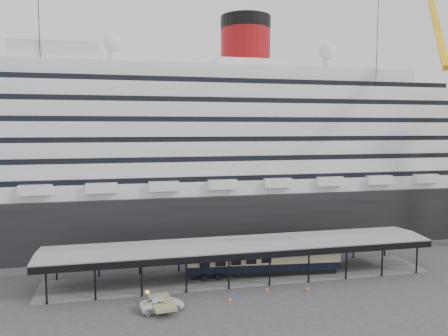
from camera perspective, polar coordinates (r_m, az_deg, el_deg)
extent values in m
plane|color=#363638|center=(61.04, 3.58, -15.57)|extent=(200.00, 200.00, 0.00)
cube|color=black|center=(89.76, -2.21, -5.45)|extent=(130.00, 30.00, 10.00)
cylinder|color=maroon|center=(91.36, 2.83, 15.17)|extent=(10.00, 10.00, 9.00)
cylinder|color=black|center=(92.40, 2.84, 18.38)|extent=(10.10, 10.10, 2.50)
sphere|color=silver|center=(88.15, -14.32, 15.58)|extent=(3.60, 3.60, 3.60)
sphere|color=silver|center=(97.74, 13.39, 14.56)|extent=(3.60, 3.60, 3.60)
cube|color=slate|center=(65.52, 2.31, -13.97)|extent=(56.00, 8.00, 0.24)
cube|color=slate|center=(64.81, 2.48, -14.03)|extent=(54.00, 0.08, 0.10)
cube|color=slate|center=(66.12, 2.14, -13.64)|extent=(54.00, 0.08, 0.10)
cube|color=black|center=(60.06, 3.47, -11.43)|extent=(56.00, 0.18, 0.90)
cube|color=black|center=(68.42, 1.32, -9.33)|extent=(56.00, 0.18, 0.90)
cube|color=slate|center=(64.03, 2.32, -9.69)|extent=(56.00, 9.00, 0.24)
cylinder|color=black|center=(77.55, -22.62, 6.28)|extent=(0.12, 0.12, 47.21)
cube|color=yellow|center=(90.79, 26.12, 15.87)|extent=(11.42, 18.78, 16.80)
cylinder|color=black|center=(88.20, 19.08, 6.23)|extent=(0.12, 0.12, 47.21)
imported|color=white|center=(55.03, -8.09, -17.19)|extent=(5.53, 3.06, 1.47)
cube|color=black|center=(66.26, 5.14, -13.32)|extent=(21.67, 4.68, 0.72)
cube|color=black|center=(65.97, 5.15, -12.56)|extent=(22.74, 5.19, 1.13)
cube|color=beige|center=(65.60, 5.16, -11.54)|extent=(22.74, 5.23, 1.33)
cube|color=black|center=(65.36, 5.16, -10.81)|extent=(22.74, 5.19, 0.41)
cube|color=#E45A0C|center=(56.80, 0.79, -17.18)|extent=(0.46, 0.46, 0.03)
cone|color=#E45A0C|center=(56.66, 0.79, -16.83)|extent=(0.38, 0.38, 0.74)
cylinder|color=white|center=(56.63, 0.79, -16.77)|extent=(0.24, 0.24, 0.14)
cube|color=#EC450D|center=(60.38, 5.66, -15.81)|extent=(0.43, 0.43, 0.03)
cone|color=#EC450D|center=(60.25, 5.66, -15.51)|extent=(0.36, 0.36, 0.67)
cylinder|color=white|center=(60.23, 5.66, -15.45)|extent=(0.21, 0.21, 0.13)
cube|color=#D3440B|center=(61.14, 10.86, -15.60)|extent=(0.44, 0.44, 0.03)
cone|color=#D3440B|center=(61.01, 10.86, -15.26)|extent=(0.37, 0.37, 0.76)
cylinder|color=white|center=(60.98, 10.87, -15.20)|extent=(0.24, 0.24, 0.15)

